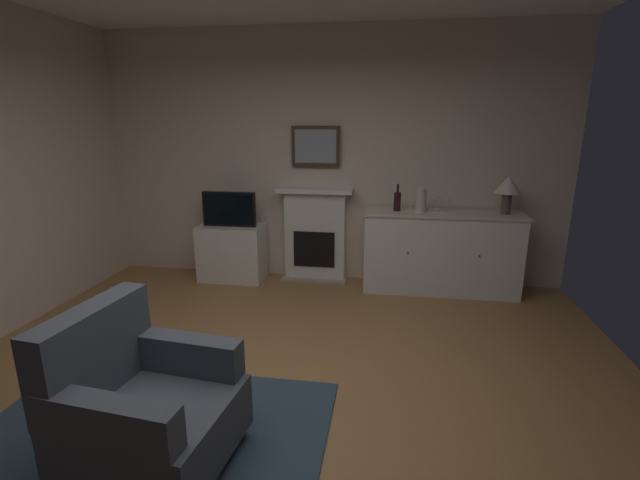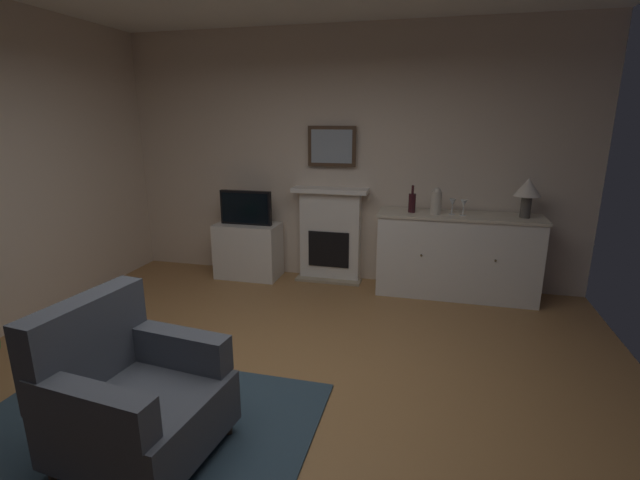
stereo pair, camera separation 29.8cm
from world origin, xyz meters
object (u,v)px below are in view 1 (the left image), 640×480
(wine_bottle, at_px, (397,201))
(wine_glass_center, at_px, (448,202))
(sideboard_cabinet, at_px, (441,252))
(tv_cabinet, at_px, (232,253))
(armchair, at_px, (142,406))
(wine_glass_left, at_px, (437,201))
(fireplace_unit, at_px, (315,234))
(vase_decorative, at_px, (421,199))
(framed_picture, at_px, (316,146))
(table_lamp, at_px, (508,187))
(tv_set, at_px, (229,209))

(wine_bottle, bearing_deg, wine_glass_center, -3.76)
(wine_bottle, bearing_deg, sideboard_cabinet, 1.23)
(tv_cabinet, distance_m, armchair, 3.03)
(wine_glass_left, relative_size, wine_glass_center, 1.00)
(wine_bottle, xyz_separation_m, tv_cabinet, (-1.91, 0.03, -0.68))
(sideboard_cabinet, relative_size, armchair, 1.83)
(fireplace_unit, relative_size, wine_bottle, 3.79)
(wine_bottle, relative_size, vase_decorative, 1.03)
(wine_glass_left, height_order, armchair, wine_glass_left)
(wine_glass_center, xyz_separation_m, vase_decorative, (-0.28, -0.00, 0.02))
(sideboard_cabinet, distance_m, vase_decorative, 0.64)
(framed_picture, relative_size, vase_decorative, 1.96)
(framed_picture, bearing_deg, armchair, -97.47)
(table_lamp, height_order, vase_decorative, table_lamp)
(tv_set, bearing_deg, wine_bottle, -0.07)
(tv_cabinet, bearing_deg, framed_picture, 12.01)
(wine_glass_center, bearing_deg, armchair, -122.67)
(wine_glass_left, height_order, wine_glass_center, same)
(table_lamp, xyz_separation_m, wine_bottle, (-1.12, -0.01, -0.17))
(armchair, bearing_deg, fireplace_unit, 82.42)
(table_lamp, xyz_separation_m, vase_decorative, (-0.88, -0.05, -0.14))
(wine_bottle, xyz_separation_m, wine_glass_center, (0.52, -0.03, 0.01))
(wine_glass_left, distance_m, tv_cabinet, 2.42)
(wine_glass_left, height_order, tv_cabinet, wine_glass_left)
(framed_picture, distance_m, wine_glass_center, 1.57)
(wine_glass_left, bearing_deg, tv_cabinet, 179.16)
(framed_picture, distance_m, wine_glass_left, 1.47)
(sideboard_cabinet, distance_m, wine_glass_left, 0.58)
(wine_glass_center, bearing_deg, tv_set, 179.13)
(fireplace_unit, relative_size, tv_set, 1.77)
(wine_glass_left, bearing_deg, armchair, -120.89)
(tv_cabinet, bearing_deg, fireplace_unit, 9.45)
(wine_glass_left, bearing_deg, vase_decorative, -169.35)
(wine_glass_left, height_order, tv_set, wine_glass_left)
(fireplace_unit, height_order, sideboard_cabinet, fireplace_unit)
(wine_glass_left, bearing_deg, tv_set, 179.73)
(wine_glass_center, relative_size, tv_set, 0.27)
(fireplace_unit, xyz_separation_m, tv_set, (-0.97, -0.19, 0.31))
(framed_picture, distance_m, table_lamp, 2.10)
(tv_set, distance_m, armchair, 3.04)
(framed_picture, bearing_deg, wine_bottle, -14.07)
(fireplace_unit, xyz_separation_m, tv_cabinet, (-0.97, -0.16, -0.22))
(sideboard_cabinet, bearing_deg, fireplace_unit, 172.91)
(table_lamp, relative_size, vase_decorative, 1.42)
(framed_picture, distance_m, tv_set, 1.23)
(table_lamp, distance_m, vase_decorative, 0.89)
(framed_picture, xyz_separation_m, tv_set, (-0.97, -0.23, -0.71))
(framed_picture, relative_size, tv_cabinet, 0.73)
(wine_glass_left, xyz_separation_m, tv_set, (-2.32, 0.01, -0.16))
(framed_picture, distance_m, sideboard_cabinet, 1.82)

